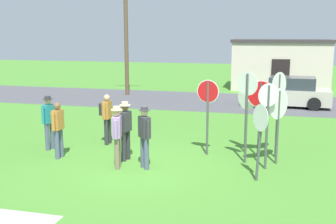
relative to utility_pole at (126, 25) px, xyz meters
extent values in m
plane|color=#47842D|center=(4.79, -12.84, -4.16)|extent=(80.00, 80.00, 0.00)
cube|color=#4C4C51|center=(4.79, -1.13, -4.16)|extent=(60.00, 6.40, 0.01)
cube|color=beige|center=(9.01, 4.95, -2.62)|extent=(6.11, 3.54, 3.09)
cube|color=#383333|center=(9.01, 4.95, -0.97)|extent=(6.31, 3.74, 0.20)
cube|color=black|center=(9.01, 3.16, -3.11)|extent=(1.10, 0.08, 2.10)
cylinder|color=brown|center=(0.00, 0.00, -0.18)|extent=(0.24, 0.24, 7.96)
cube|color=#B7B2A3|center=(9.23, -1.67, -3.63)|extent=(4.41, 2.07, 0.76)
cube|color=#2D333D|center=(9.48, -1.69, -2.95)|extent=(2.33, 1.67, 0.60)
cylinder|color=black|center=(7.84, -2.49, -3.84)|extent=(0.65, 0.26, 0.64)
cylinder|color=black|center=(7.96, -0.69, -3.84)|extent=(0.65, 0.26, 0.64)
cylinder|color=black|center=(10.50, -2.66, -3.84)|extent=(0.65, 0.26, 0.64)
cylinder|color=black|center=(10.62, -0.86, -3.84)|extent=(0.65, 0.26, 0.64)
cylinder|color=#474C4C|center=(6.57, -11.10, -3.03)|extent=(0.08, 0.08, 2.26)
cylinder|color=white|center=(6.57, -11.10, -2.19)|extent=(0.68, 0.15, 0.69)
cylinder|color=red|center=(6.57, -11.11, -2.19)|extent=(0.63, 0.14, 0.64)
cylinder|color=#474C4C|center=(7.75, -11.63, -2.87)|extent=(0.11, 0.12, 2.58)
cylinder|color=white|center=(7.75, -11.63, -1.86)|extent=(0.58, 0.36, 0.67)
cylinder|color=red|center=(7.76, -11.62, -1.86)|extent=(0.54, 0.33, 0.62)
cylinder|color=#474C4C|center=(8.33, -12.04, -3.00)|extent=(0.10, 0.10, 2.32)
cylinder|color=white|center=(8.33, -12.04, -2.10)|extent=(0.53, 0.36, 0.63)
cylinder|color=red|center=(8.33, -12.03, -2.10)|extent=(0.49, 0.34, 0.58)
cylinder|color=#474C4C|center=(8.17, -12.99, -3.21)|extent=(0.18, 0.15, 1.91)
cylinder|color=white|center=(8.17, -12.99, -2.54)|extent=(0.41, 0.60, 0.69)
cylinder|color=red|center=(8.18, -12.99, -2.54)|extent=(0.38, 0.56, 0.63)
cylinder|color=#474C4C|center=(8.62, -10.87, -2.91)|extent=(0.10, 0.10, 2.51)
cylinder|color=white|center=(8.62, -10.87, -1.98)|extent=(0.43, 0.68, 0.79)
cylinder|color=red|center=(8.61, -10.87, -1.98)|extent=(0.40, 0.63, 0.73)
cylinder|color=#474C4C|center=(8.63, -11.49, -3.11)|extent=(0.10, 0.10, 2.11)
cylinder|color=white|center=(8.63, -11.49, -2.42)|extent=(0.51, 0.74, 0.88)
cylinder|color=red|center=(8.62, -11.49, -2.42)|extent=(0.48, 0.68, 0.82)
cylinder|color=#474C4C|center=(8.11, -10.93, -3.03)|extent=(0.08, 0.08, 2.26)
cylinder|color=white|center=(8.11, -10.93, -2.24)|extent=(0.80, 0.16, 0.81)
cylinder|color=red|center=(8.11, -10.94, -2.24)|extent=(0.74, 0.15, 0.75)
cylinder|color=#474C4C|center=(7.69, -10.54, -3.13)|extent=(0.10, 0.10, 2.07)
cylinder|color=white|center=(7.69, -10.54, -2.42)|extent=(0.57, 0.56, 0.78)
cylinder|color=red|center=(7.70, -10.53, -2.42)|extent=(0.53, 0.52, 0.73)
cylinder|color=#4C5670|center=(2.34, -12.40, -3.72)|extent=(0.14, 0.14, 0.88)
cylinder|color=#4C5670|center=(2.33, -12.62, -3.72)|extent=(0.14, 0.14, 0.88)
cube|color=#B27533|center=(2.33, -12.51, -2.99)|extent=(0.23, 0.37, 0.58)
cylinder|color=#B27533|center=(2.34, -12.27, -3.01)|extent=(0.09, 0.09, 0.52)
cylinder|color=#B27533|center=(2.32, -12.75, -3.01)|extent=(0.09, 0.09, 0.52)
sphere|color=brown|center=(2.33, -12.51, -2.58)|extent=(0.21, 0.21, 0.21)
cylinder|color=#7A6B56|center=(4.34, -12.85, -3.72)|extent=(0.14, 0.14, 0.88)
cylinder|color=#7A6B56|center=(4.39, -13.06, -3.72)|extent=(0.14, 0.14, 0.88)
cube|color=#9E7AB2|center=(4.37, -12.96, -2.99)|extent=(0.29, 0.40, 0.58)
cylinder|color=#9E7AB2|center=(4.32, -12.72, -3.01)|extent=(0.09, 0.09, 0.52)
cylinder|color=#9E7AB2|center=(4.42, -13.19, -3.01)|extent=(0.09, 0.09, 0.52)
sphere|color=tan|center=(4.37, -12.96, -2.58)|extent=(0.21, 0.21, 0.21)
cylinder|color=beige|center=(4.37, -12.96, -2.52)|extent=(0.31, 0.32, 0.02)
cylinder|color=beige|center=(4.37, -12.96, -2.47)|extent=(0.19, 0.19, 0.09)
cylinder|color=#4C5670|center=(1.62, -11.65, -3.72)|extent=(0.14, 0.14, 0.88)
cylinder|color=#4C5670|center=(1.56, -11.86, -3.72)|extent=(0.14, 0.14, 0.88)
cube|color=teal|center=(1.59, -11.76, -2.99)|extent=(0.30, 0.40, 0.58)
cylinder|color=teal|center=(1.65, -11.52, -3.01)|extent=(0.09, 0.09, 0.52)
cylinder|color=teal|center=(1.53, -11.99, -3.01)|extent=(0.09, 0.09, 0.52)
sphere|color=tan|center=(1.59, -11.76, -2.58)|extent=(0.21, 0.21, 0.21)
cylinder|color=#333338|center=(1.59, -11.76, -2.52)|extent=(0.32, 0.31, 0.02)
cylinder|color=#333338|center=(1.59, -11.76, -2.47)|extent=(0.19, 0.19, 0.09)
cylinder|color=#2D2D33|center=(4.37, -12.12, -3.72)|extent=(0.14, 0.14, 0.88)
cylinder|color=#2D2D33|center=(4.32, -12.34, -3.72)|extent=(0.14, 0.14, 0.88)
cube|color=#333338|center=(4.34, -12.23, -2.99)|extent=(0.30, 0.40, 0.58)
cylinder|color=#333338|center=(4.40, -12.00, -3.01)|extent=(0.09, 0.09, 0.52)
cylinder|color=#333338|center=(4.29, -12.46, -3.01)|extent=(0.09, 0.09, 0.52)
sphere|color=brown|center=(4.34, -12.23, -2.58)|extent=(0.21, 0.21, 0.21)
cylinder|color=beige|center=(4.34, -12.23, -2.52)|extent=(0.31, 0.31, 0.02)
cylinder|color=beige|center=(4.34, -12.23, -2.47)|extent=(0.19, 0.19, 0.09)
cylinder|color=#4C5670|center=(5.02, -12.71, -3.72)|extent=(0.14, 0.14, 0.88)
cylinder|color=#4C5670|center=(5.17, -12.87, -3.72)|extent=(0.14, 0.14, 0.88)
cube|color=#333338|center=(5.10, -12.79, -2.99)|extent=(0.41, 0.41, 0.58)
cylinder|color=#333338|center=(4.93, -12.62, -3.01)|extent=(0.09, 0.09, 0.52)
cylinder|color=#333338|center=(5.26, -12.97, -3.01)|extent=(0.09, 0.09, 0.52)
sphere|color=beige|center=(5.10, -12.79, -2.58)|extent=(0.21, 0.21, 0.21)
cylinder|color=#333338|center=(5.10, -12.79, -2.52)|extent=(0.31, 0.32, 0.02)
cylinder|color=#333338|center=(5.10, -12.79, -2.47)|extent=(0.19, 0.19, 0.09)
cylinder|color=#2D2D33|center=(3.15, -10.59, -3.72)|extent=(0.14, 0.14, 0.88)
cylinder|color=#2D2D33|center=(3.14, -10.81, -3.72)|extent=(0.14, 0.14, 0.88)
cube|color=#B27533|center=(3.14, -10.70, -2.99)|extent=(0.24, 0.37, 0.58)
cylinder|color=#B27533|center=(3.15, -10.46, -3.01)|extent=(0.09, 0.09, 0.52)
cylinder|color=#B27533|center=(3.13, -10.94, -3.01)|extent=(0.09, 0.09, 0.52)
sphere|color=tan|center=(3.14, -10.70, -2.58)|extent=(0.21, 0.21, 0.21)
cube|color=#232328|center=(2.97, -10.69, -2.97)|extent=(0.15, 0.27, 0.40)
camera|label=1|loc=(8.32, -23.02, -0.49)|focal=43.22mm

